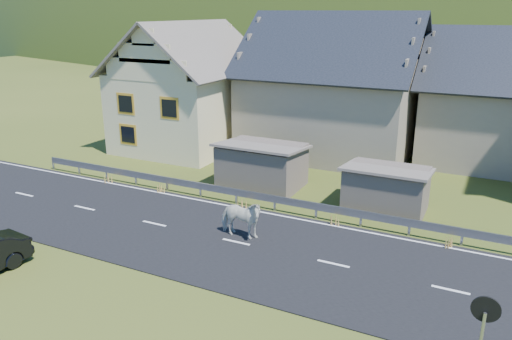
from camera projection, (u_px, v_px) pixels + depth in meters
The scene contains 13 objects.
ground at pixel (236, 243), 19.72m from camera, with size 160.00×160.00×0.00m, color #2E3E12.
road at pixel (236, 242), 19.72m from camera, with size 60.00×7.00×0.04m, color black.
lane_markings at pixel (236, 242), 19.71m from camera, with size 60.00×6.60×0.01m, color silver.
guardrail at pixel (275, 199), 22.69m from camera, with size 28.10×0.09×0.75m.
shed_left at pixel (262, 166), 25.78m from camera, with size 4.30×3.30×2.40m, color #6E5F54.
shed_right at pixel (386, 190), 22.63m from camera, with size 3.80×2.90×2.20m, color #6E5F54.
house_cream at pixel (189, 80), 32.85m from camera, with size 7.80×9.80×8.30m.
house_stone_a at pixel (335, 79), 31.52m from camera, with size 10.80×9.80×8.90m.
house_stone_b at pixel (509, 92), 29.12m from camera, with size 9.80×8.80×8.10m.
mountain at pixel (491, 95), 177.26m from camera, with size 440.00×280.00×260.00m, color #1D330D.
conifer_patch at pixel (252, 21), 134.96m from camera, with size 76.00×50.00×28.00m, color black.
horse at pixel (240, 218), 19.87m from camera, with size 1.95×0.89×1.65m, color beige.
traffic_mirror at pixel (484, 321), 11.78m from camera, with size 0.67×0.18×2.43m.
Camera 1 is at (8.65, -15.68, 8.79)m, focal length 35.00 mm.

